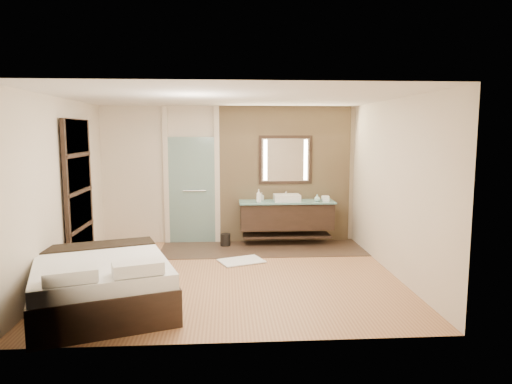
{
  "coord_description": "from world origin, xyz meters",
  "views": [
    {
      "loc": [
        -0.07,
        -6.79,
        2.2
      ],
      "look_at": [
        0.41,
        0.6,
        1.22
      ],
      "focal_mm": 32.0,
      "sensor_mm": 36.0,
      "label": 1
    }
  ],
  "objects": [
    {
      "name": "floor",
      "position": [
        0.0,
        0.0,
        0.0
      ],
      "size": [
        5.0,
        5.0,
        0.0
      ],
      "primitive_type": "plane",
      "color": "#97603F",
      "rests_on": "ground"
    },
    {
      "name": "waste_bin",
      "position": [
        -0.1,
        1.85,
        0.12
      ],
      "size": [
        0.22,
        0.22,
        0.24
      ],
      "primitive_type": "cylinder",
      "rotation": [
        0.0,
        0.0,
        0.14
      ],
      "color": "black",
      "rests_on": "floor"
    },
    {
      "name": "soap_bottle_c",
      "position": [
        1.68,
        1.84,
        0.93
      ],
      "size": [
        0.12,
        0.12,
        0.14
      ],
      "primitive_type": "imported",
      "rotation": [
        0.0,
        0.0,
        -0.09
      ],
      "color": "silver",
      "rests_on": "vanity"
    },
    {
      "name": "stone_wall",
      "position": [
        1.1,
        2.21,
        1.35
      ],
      "size": [
        2.6,
        0.08,
        2.7
      ],
      "primitive_type": "cube",
      "color": "tan",
      "rests_on": "floor"
    },
    {
      "name": "soap_bottle_b",
      "position": [
        0.62,
        2.05,
        0.94
      ],
      "size": [
        0.08,
        0.08,
        0.15
      ],
      "primitive_type": "imported",
      "rotation": [
        0.0,
        0.0,
        0.23
      ],
      "color": "#B2B2B2",
      "rests_on": "vanity"
    },
    {
      "name": "frosted_door",
      "position": [
        -0.75,
        2.2,
        1.14
      ],
      "size": [
        1.1,
        0.12,
        2.7
      ],
      "color": "#ADDBD2",
      "rests_on": "floor"
    },
    {
      "name": "shoji_partition",
      "position": [
        -2.43,
        0.6,
        1.21
      ],
      "size": [
        0.06,
        1.2,
        2.4
      ],
      "color": "black",
      "rests_on": "floor"
    },
    {
      "name": "vanity",
      "position": [
        1.1,
        1.92,
        0.58
      ],
      "size": [
        1.85,
        0.55,
        0.88
      ],
      "color": "black",
      "rests_on": "stone_wall"
    },
    {
      "name": "tile_strip",
      "position": [
        0.6,
        1.6,
        0.01
      ],
      "size": [
        3.8,
        1.3,
        0.01
      ],
      "primitive_type": "cube",
      "color": "#3B2720",
      "rests_on": "floor"
    },
    {
      "name": "soap_bottle_a",
      "position": [
        0.54,
        1.79,
        0.99
      ],
      "size": [
        0.1,
        0.1,
        0.25
      ],
      "primitive_type": "imported",
      "rotation": [
        0.0,
        0.0,
        0.05
      ],
      "color": "white",
      "rests_on": "vanity"
    },
    {
      "name": "tissue_box",
      "position": [
        1.86,
        1.85,
        0.92
      ],
      "size": [
        0.13,
        0.13,
        0.1
      ],
      "primitive_type": "cube",
      "rotation": [
        0.0,
        0.0,
        -0.07
      ],
      "color": "white",
      "rests_on": "vanity"
    },
    {
      "name": "mirror_unit",
      "position": [
        1.1,
        2.16,
        1.65
      ],
      "size": [
        1.06,
        0.04,
        0.96
      ],
      "color": "black",
      "rests_on": "stone_wall"
    },
    {
      "name": "cup",
      "position": [
        1.84,
        1.9,
        0.91
      ],
      "size": [
        0.14,
        0.14,
        0.1
      ],
      "primitive_type": "imported",
      "rotation": [
        0.0,
        0.0,
        0.08
      ],
      "color": "silver",
      "rests_on": "vanity"
    },
    {
      "name": "bath_mat",
      "position": [
        0.17,
        0.75,
        0.02
      ],
      "size": [
        0.85,
        0.73,
        0.02
      ],
      "primitive_type": "cube",
      "rotation": [
        0.0,
        0.0,
        0.37
      ],
      "color": "white",
      "rests_on": "floor"
    },
    {
      "name": "bed",
      "position": [
        -1.65,
        -1.16,
        0.32
      ],
      "size": [
        2.15,
        2.4,
        0.77
      ],
      "rotation": [
        0.0,
        0.0,
        0.33
      ],
      "color": "black",
      "rests_on": "floor"
    }
  ]
}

